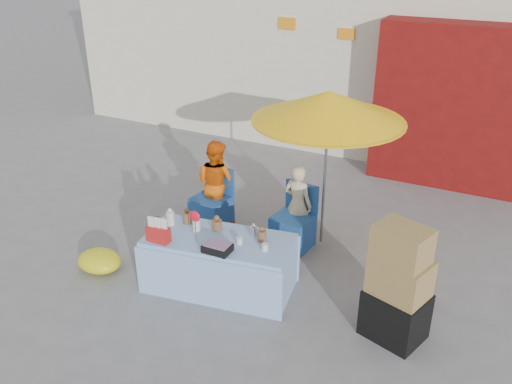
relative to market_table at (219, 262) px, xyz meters
The scene contains 9 objects.
ground 0.35m from the market_table, 57.87° to the left, with size 80.00×80.00×0.00m, color slate.
market_table is the anchor object (origin of this frame).
chair_left 1.50m from the market_table, 123.95° to the left, with size 0.54×0.53×0.85m.
chair_right 1.31m from the market_table, 71.70° to the left, with size 0.54×0.53×0.85m.
vendor_orange 1.64m from the market_table, 121.35° to the left, with size 0.60×0.47×1.24m, color #E85F0C.
vendor_beige 1.46m from the market_table, 73.46° to the left, with size 0.41×0.27×1.11m, color beige.
umbrella 2.29m from the market_table, 65.11° to the left, with size 1.90×1.90×2.09m.
box_stack 2.06m from the market_table, ahead, with size 0.70×0.63×1.29m.
tarp_bundle 1.57m from the market_table, 166.63° to the right, with size 0.57×0.46×0.26m, color yellow.
Camera 1 is at (2.73, -4.62, 3.82)m, focal length 38.00 mm.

